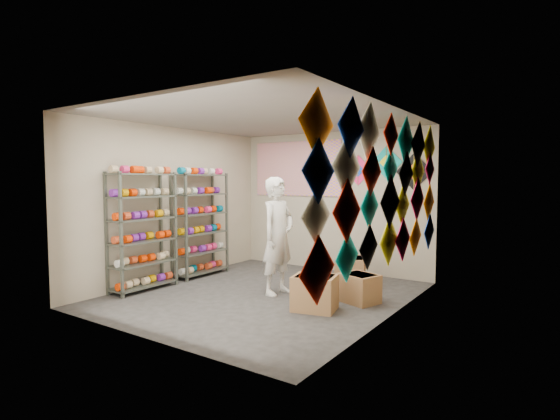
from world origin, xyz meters
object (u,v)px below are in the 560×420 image
Objects in this scene: shopkeeper at (278,236)px; carton_a at (315,293)px; carton_c at (350,271)px; carton_b at (359,288)px; shelf_rack_front at (143,231)px; shelf_rack_back at (200,224)px.

shopkeeper is 3.20× the size of carton_a.
carton_a is 1.07× the size of carton_c.
shelf_rack_front is at bearing -138.73° from carton_b.
carton_b is at bearing -74.82° from shopkeeper.
shelf_rack_back reaches higher than carton_b.
carton_b is 1.09m from carton_c.
carton_a is at bearing -13.85° from shelf_rack_back.
shopkeeper is at bearing 140.99° from carton_a.
carton_b is at bearing 21.99° from shelf_rack_front.
shelf_rack_front is 3.49m from carton_c.
carton_c is at bearing -26.08° from shopkeeper.
shopkeeper is (1.92, 1.03, -0.04)m from shelf_rack_front.
carton_a is 0.77m from carton_b.
carton_c is (-0.57, 0.93, 0.02)m from carton_b.
shopkeeper reaches higher than carton_b.
shelf_rack_back reaches higher than shopkeeper.
carton_b is at bearing -0.30° from shelf_rack_back.
carton_a is at bearing -111.61° from shopkeeper.
carton_a reaches higher than carton_c.
shelf_rack_front is at bearing 178.34° from carton_a.
shelf_rack_front reaches higher than carton_a.
shelf_rack_front is 1.00× the size of shelf_rack_back.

